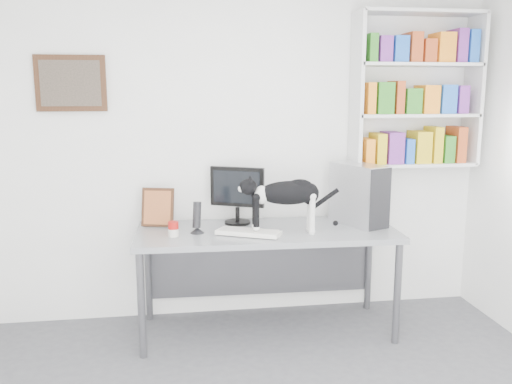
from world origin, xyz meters
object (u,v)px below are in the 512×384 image
speaker (197,217)px  soup_can (173,229)px  keyboard (249,232)px  pc_tower (359,194)px  monitor (237,195)px  bookshelf (416,90)px  desk (267,281)px  leaning_print (158,207)px  cat (286,206)px

speaker → soup_can: bearing=-130.8°
keyboard → speaker: speaker is taller
pc_tower → speaker: pc_tower is taller
keyboard → monitor: bearing=122.0°
bookshelf → speaker: 2.03m
monitor → keyboard: monitor is taller
bookshelf → desk: (-1.27, -0.28, -1.44)m
bookshelf → leaning_print: size_ratio=4.01×
pc_tower → speaker: size_ratio=1.95×
speaker → desk: bearing=28.9°
monitor → soup_can: bearing=-123.3°
leaning_print → cat: cat is taller
desk → monitor: 0.70m
desk → keyboard: 0.47m
cat → soup_can: bearing=179.4°
desk → pc_tower: 0.98m
keyboard → soup_can: (-0.54, 0.03, 0.04)m
keyboard → leaning_print: (-0.66, 0.36, 0.14)m
keyboard → pc_tower: size_ratio=0.97×
leaning_print → cat: size_ratio=0.47×
monitor → keyboard: bearing=-58.7°
soup_can → cat: size_ratio=0.17×
leaning_print → soup_can: bearing=-55.3°
desk → cat: 0.64m
pc_tower → keyboard: bearing=170.2°
pc_tower → leaning_print: bearing=151.9°
desk → cat: bearing=-45.6°
monitor → soup_can: size_ratio=4.20×
bookshelf → pc_tower: bookshelf is taller
soup_can → bookshelf: bearing=10.9°
monitor → pc_tower: (0.93, -0.15, 0.01)m
speaker → soup_can: 0.20m
desk → soup_can: size_ratio=17.82×
monitor → desk: bearing=-23.9°
pc_tower → leaning_print: size_ratio=1.54×
cat → bookshelf: bearing=21.6°
speaker → leaning_print: 0.38m
pc_tower → leaning_print: pc_tower is taller
pc_tower → speaker: 1.27m
desk → pc_tower: bearing=6.8°
keyboard → pc_tower: 0.94m
soup_can → keyboard: bearing=-3.6°
monitor → speaker: (-0.33, -0.24, -0.11)m
bookshelf → speaker: bookshelf is taller
speaker → keyboard: bearing=10.4°
desk → soup_can: soup_can is taller
leaning_print → bookshelf: bearing=16.4°
soup_can → monitor: bearing=32.2°
pc_tower → soup_can: pc_tower is taller
bookshelf → monitor: size_ratio=2.70×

